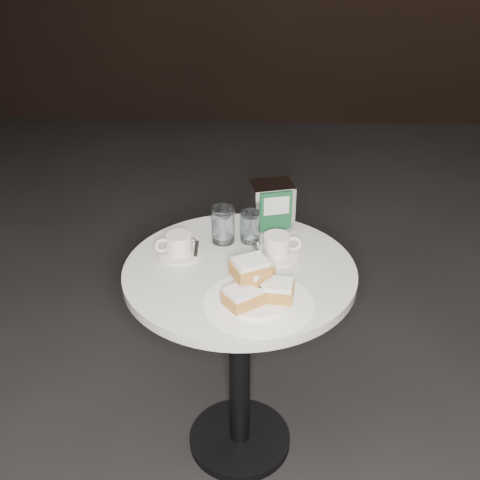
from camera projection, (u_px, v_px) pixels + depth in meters
name	position (u px, v px, depth m)	size (l,w,h in m)	color
ground	(240.00, 441.00, 2.17)	(7.00, 7.00, 0.00)	black
cafe_table	(240.00, 321.00, 1.90)	(0.70, 0.70, 0.74)	black
sugar_spill	(259.00, 303.00, 1.64)	(0.30, 0.30, 0.00)	white
beignet_plate	(256.00, 287.00, 1.63)	(0.24, 0.24, 0.12)	white
coffee_cup_left	(179.00, 246.00, 1.85)	(0.17, 0.17, 0.07)	silver
coffee_cup_right	(277.00, 247.00, 1.84)	(0.15, 0.15, 0.07)	white
water_glass_left	(223.00, 225.00, 1.91)	(0.09, 0.09, 0.12)	silver
water_glass_right	(250.00, 227.00, 1.91)	(0.07, 0.07, 0.10)	white
napkin_dispenser	(272.00, 205.00, 1.98)	(0.16, 0.14, 0.16)	silver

